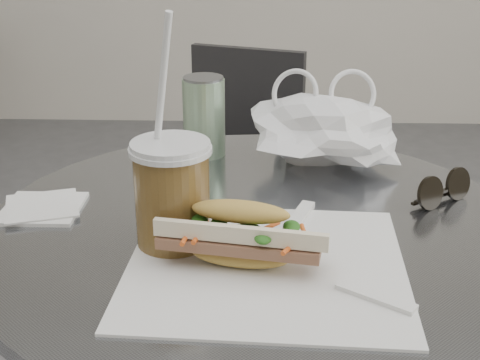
{
  "coord_description": "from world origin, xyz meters",
  "views": [
    {
      "loc": [
        0.0,
        -0.63,
        1.15
      ],
      "look_at": [
        -0.02,
        0.23,
        0.79
      ],
      "focal_mm": 50.0,
      "sensor_mm": 36.0,
      "label": 1
    }
  ],
  "objects_px": {
    "sunglasses": "(443,191)",
    "drink_can": "(204,116)",
    "chair_far": "(228,213)",
    "banh_mi": "(240,236)",
    "iced_coffee": "(172,193)"
  },
  "relations": [
    {
      "from": "sunglasses",
      "to": "drink_can",
      "type": "relative_size",
      "value": 0.73
    },
    {
      "from": "chair_far",
      "to": "sunglasses",
      "type": "height_order",
      "value": "sunglasses"
    },
    {
      "from": "banh_mi",
      "to": "iced_coffee",
      "type": "relative_size",
      "value": 0.84
    },
    {
      "from": "iced_coffee",
      "to": "drink_can",
      "type": "relative_size",
      "value": 2.16
    },
    {
      "from": "chair_far",
      "to": "sunglasses",
      "type": "xyz_separation_m",
      "value": [
        0.36,
        -0.77,
        0.41
      ]
    },
    {
      "from": "chair_far",
      "to": "iced_coffee",
      "type": "height_order",
      "value": "iced_coffee"
    },
    {
      "from": "chair_far",
      "to": "drink_can",
      "type": "xyz_separation_m",
      "value": [
        -0.01,
        -0.57,
        0.46
      ]
    },
    {
      "from": "iced_coffee",
      "to": "banh_mi",
      "type": "bearing_deg",
      "value": -31.73
    },
    {
      "from": "banh_mi",
      "to": "drink_can",
      "type": "height_order",
      "value": "drink_can"
    },
    {
      "from": "chair_far",
      "to": "sunglasses",
      "type": "distance_m",
      "value": 0.94
    },
    {
      "from": "banh_mi",
      "to": "sunglasses",
      "type": "bearing_deg",
      "value": 44.01
    },
    {
      "from": "iced_coffee",
      "to": "drink_can",
      "type": "bearing_deg",
      "value": 87.9
    },
    {
      "from": "chair_far",
      "to": "sunglasses",
      "type": "bearing_deg",
      "value": 133.74
    },
    {
      "from": "chair_far",
      "to": "iced_coffee",
      "type": "relative_size",
      "value": 2.62
    },
    {
      "from": "banh_mi",
      "to": "drink_can",
      "type": "relative_size",
      "value": 1.82
    }
  ]
}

